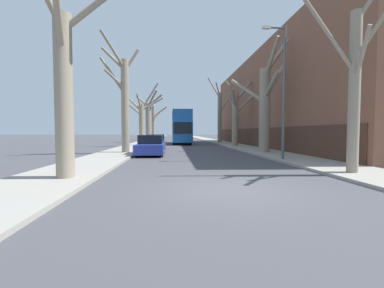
% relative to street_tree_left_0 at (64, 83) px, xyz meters
% --- Properties ---
extents(ground_plane, '(300.00, 300.00, 0.00)m').
position_rel_street_tree_left_0_xyz_m(ground_plane, '(5.29, -1.66, -3.34)').
color(ground_plane, '#424247').
extents(sidewalk_left, '(3.12, 120.00, 0.12)m').
position_rel_street_tree_left_0_xyz_m(sidewalk_left, '(-0.58, 48.34, -3.28)').
color(sidewalk_left, gray).
rests_on(sidewalk_left, ground).
extents(sidewalk_right, '(3.12, 120.00, 0.12)m').
position_rel_street_tree_left_0_xyz_m(sidewalk_right, '(11.17, 48.34, -3.28)').
color(sidewalk_right, gray).
rests_on(sidewalk_right, ground).
extents(building_facade_right, '(10.08, 37.07, 10.47)m').
position_rel_street_tree_left_0_xyz_m(building_facade_right, '(17.71, 20.37, 1.88)').
color(building_facade_right, brown).
rests_on(building_facade_right, ground).
extents(street_tree_left_0, '(3.65, 1.97, 7.94)m').
position_rel_street_tree_left_0_xyz_m(street_tree_left_0, '(0.00, 0.00, 0.00)').
color(street_tree_left_0, gray).
rests_on(street_tree_left_0, ground).
extents(street_tree_left_1, '(2.95, 2.11, 8.89)m').
position_rel_street_tree_left_0_xyz_m(street_tree_left_1, '(-0.09, 11.19, 0.83)').
color(street_tree_left_1, gray).
rests_on(street_tree_left_1, ground).
extents(street_tree_left_2, '(4.75, 1.87, 7.48)m').
position_rel_street_tree_left_0_xyz_m(street_tree_left_2, '(0.05, 21.61, -0.15)').
color(street_tree_left_2, gray).
rests_on(street_tree_left_2, ground).
extents(street_tree_left_3, '(4.17, 3.87, 8.21)m').
position_rel_street_tree_left_0_xyz_m(street_tree_left_3, '(-0.12, 32.48, 0.44)').
color(street_tree_left_3, gray).
rests_on(street_tree_left_3, ground).
extents(street_tree_left_4, '(5.33, 3.89, 8.92)m').
position_rel_street_tree_left_0_xyz_m(street_tree_left_4, '(-0.07, 43.04, 0.72)').
color(street_tree_left_4, gray).
rests_on(street_tree_left_4, ground).
extents(street_tree_right_0, '(3.96, 2.09, 8.96)m').
position_rel_street_tree_left_0_xyz_m(street_tree_right_0, '(10.64, 0.31, 0.34)').
color(street_tree_right_0, gray).
rests_on(street_tree_right_0, ground).
extents(street_tree_right_1, '(3.98, 4.97, 8.70)m').
position_rel_street_tree_left_0_xyz_m(street_tree_right_1, '(10.85, 10.48, 0.56)').
color(street_tree_right_1, gray).
rests_on(street_tree_right_1, ground).
extents(street_tree_right_2, '(3.79, 2.03, 7.47)m').
position_rel_street_tree_left_0_xyz_m(street_tree_right_2, '(10.83, 19.61, 0.18)').
color(street_tree_right_2, gray).
rests_on(street_tree_right_2, ground).
extents(street_tree_right_3, '(3.60, 1.47, 9.79)m').
position_rel_street_tree_left_0_xyz_m(street_tree_right_3, '(10.68, 28.81, 0.85)').
color(street_tree_right_3, gray).
rests_on(street_tree_right_3, ground).
extents(double_decker_bus, '(2.55, 10.78, 4.52)m').
position_rel_street_tree_left_0_xyz_m(double_decker_bus, '(4.94, 27.73, -0.79)').
color(double_decker_bus, '#19519E').
rests_on(double_decker_bus, ground).
extents(parked_car_0, '(1.90, 4.39, 1.47)m').
position_rel_street_tree_left_0_xyz_m(parked_car_0, '(2.08, 9.72, -2.65)').
color(parked_car_0, navy).
rests_on(parked_car_0, ground).
extents(parked_car_1, '(1.79, 4.24, 1.46)m').
position_rel_street_tree_left_0_xyz_m(parked_car_1, '(2.08, 15.40, -2.66)').
color(parked_car_1, '#4C5156').
rests_on(parked_car_1, ground).
extents(lamp_post, '(1.40, 0.20, 7.78)m').
position_rel_street_tree_left_0_xyz_m(lamp_post, '(9.97, 5.41, 1.00)').
color(lamp_post, '#4C4F54').
rests_on(lamp_post, ground).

